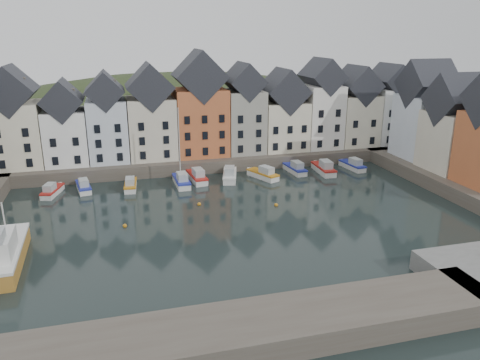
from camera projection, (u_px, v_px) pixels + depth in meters
name	position (u px, v px, depth m)	size (l,w,h in m)	color
ground	(243.00, 225.00, 57.09)	(260.00, 260.00, 0.00)	black
far_quay	(199.00, 156.00, 84.38)	(90.00, 16.00, 2.00)	#4B433A
right_quay	(480.00, 185.00, 68.74)	(14.00, 54.00, 2.00)	#4B433A
near_wall	(192.00, 341.00, 34.06)	(50.00, 6.00, 2.00)	#4B433A
hillside	(182.00, 205.00, 114.05)	(153.60, 70.40, 64.00)	#273319
far_terrace	(218.00, 114.00, 80.95)	(72.37, 8.16, 17.78)	#F0E7C9
right_terrace	(458.00, 126.00, 70.76)	(8.30, 24.25, 16.36)	silver
mooring_buoys	(203.00, 211.00, 60.95)	(20.50, 5.50, 0.50)	#C07916
boat_a	(52.00, 191.00, 67.25)	(3.02, 5.59, 2.05)	silver
boat_b	(84.00, 187.00, 69.06)	(2.61, 5.78, 2.14)	silver
boat_c	(130.00, 185.00, 69.86)	(2.16, 5.64, 2.12)	silver
boat_d	(182.00, 181.00, 71.40)	(2.11, 6.34, 12.03)	silver
boat_e	(197.00, 177.00, 73.40)	(2.54, 6.54, 2.45)	silver
boat_f	(230.00, 175.00, 74.20)	(3.69, 6.87, 2.52)	silver
boat_g	(264.00, 174.00, 74.87)	(4.14, 6.28, 2.32)	silver
boat_h	(295.00, 169.00, 77.92)	(2.33, 6.09, 2.29)	silver
boat_i	(324.00, 169.00, 77.69)	(2.43, 6.76, 2.56)	silver
boat_j	(353.00, 165.00, 79.97)	(2.49, 5.99, 2.23)	silver
large_vessel	(4.00, 254.00, 46.36)	(3.67, 12.17, 6.29)	#B07A2F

